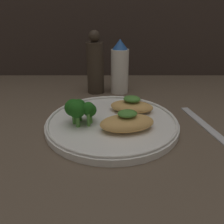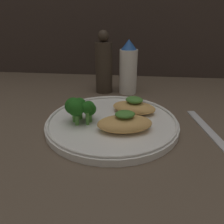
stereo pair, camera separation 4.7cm
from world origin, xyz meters
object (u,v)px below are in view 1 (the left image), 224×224
object	(u,v)px
plate	(112,122)
sauce_bottle	(120,68)
pepper_grinder	(95,66)
broccoli_bunch	(80,109)

from	to	relation	value
plate	sauce_bottle	xyz separation A→B (cm)	(2.36, 22.94, 6.76)
plate	pepper_grinder	distance (cm)	24.65
broccoli_bunch	pepper_grinder	size ratio (longest dim) A/B	0.36
pepper_grinder	broccoli_bunch	bearing A→B (deg)	-93.59
broccoli_bunch	sauce_bottle	size ratio (longest dim) A/B	0.41
broccoli_bunch	sauce_bottle	bearing A→B (deg)	69.80
sauce_bottle	pepper_grinder	bearing A→B (deg)	180.00
broccoli_bunch	pepper_grinder	xyz separation A→B (cm)	(1.53, 24.38, 3.63)
sauce_bottle	pepper_grinder	world-z (taller)	pepper_grinder
plate	broccoli_bunch	bearing A→B (deg)	-167.75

